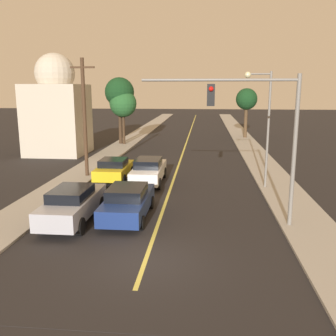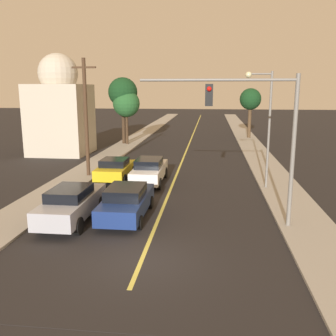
{
  "view_description": "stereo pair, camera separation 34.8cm",
  "coord_description": "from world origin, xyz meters",
  "px_view_note": "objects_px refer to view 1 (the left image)",
  "views": [
    {
      "loc": [
        1.97,
        -12.02,
        5.92
      ],
      "look_at": [
        0.0,
        8.21,
        1.6
      ],
      "focal_mm": 40.0,
      "sensor_mm": 36.0,
      "label": 1
    },
    {
      "loc": [
        2.31,
        -11.99,
        5.92
      ],
      "look_at": [
        0.0,
        8.21,
        1.6
      ],
      "focal_mm": 40.0,
      "sensor_mm": 36.0,
      "label": 2
    }
  ],
  "objects_px": {
    "car_near_lane_front": "(128,202)",
    "car_outer_lane_front": "(73,204)",
    "streetlamp_right": "(263,114)",
    "tree_right_near": "(247,100)",
    "car_near_lane_second": "(149,170)",
    "car_outer_lane_second": "(114,169)",
    "utility_pole_left": "(84,116)",
    "traffic_signal_mast": "(258,122)",
    "domed_building_left": "(57,110)",
    "tree_left_near": "(120,93)",
    "tree_left_far": "(123,104)"
  },
  "relations": [
    {
      "from": "car_near_lane_front",
      "to": "tree_left_far",
      "type": "distance_m",
      "value": 23.54
    },
    {
      "from": "car_near_lane_second",
      "to": "tree_right_near",
      "type": "height_order",
      "value": "tree_right_near"
    },
    {
      "from": "car_outer_lane_front",
      "to": "utility_pole_left",
      "type": "height_order",
      "value": "utility_pole_left"
    },
    {
      "from": "car_outer_lane_front",
      "to": "tree_right_near",
      "type": "relative_size",
      "value": 0.84
    },
    {
      "from": "streetlamp_right",
      "to": "domed_building_left",
      "type": "height_order",
      "value": "domed_building_left"
    },
    {
      "from": "tree_left_near",
      "to": "domed_building_left",
      "type": "relative_size",
      "value": 0.77
    },
    {
      "from": "car_outer_lane_front",
      "to": "tree_left_near",
      "type": "height_order",
      "value": "tree_left_near"
    },
    {
      "from": "car_near_lane_second",
      "to": "car_outer_lane_second",
      "type": "bearing_deg",
      "value": 169.32
    },
    {
      "from": "car_outer_lane_second",
      "to": "streetlamp_right",
      "type": "xyz_separation_m",
      "value": [
        9.19,
        -1.03,
        3.69
      ]
    },
    {
      "from": "car_near_lane_front",
      "to": "car_outer_lane_front",
      "type": "xyz_separation_m",
      "value": [
        -2.35,
        -0.79,
        0.07
      ]
    },
    {
      "from": "streetlamp_right",
      "to": "utility_pole_left",
      "type": "distance_m",
      "value": 11.44
    },
    {
      "from": "tree_left_near",
      "to": "tree_right_near",
      "type": "relative_size",
      "value": 1.19
    },
    {
      "from": "car_near_lane_front",
      "to": "car_outer_lane_front",
      "type": "distance_m",
      "value": 2.48
    },
    {
      "from": "traffic_signal_mast",
      "to": "tree_right_near",
      "type": "height_order",
      "value": "traffic_signal_mast"
    },
    {
      "from": "traffic_signal_mast",
      "to": "utility_pole_left",
      "type": "relative_size",
      "value": 0.84
    },
    {
      "from": "car_outer_lane_front",
      "to": "traffic_signal_mast",
      "type": "xyz_separation_m",
      "value": [
        8.02,
        0.31,
        3.7
      ]
    },
    {
      "from": "car_outer_lane_front",
      "to": "streetlamp_right",
      "type": "bearing_deg",
      "value": 36.4
    },
    {
      "from": "streetlamp_right",
      "to": "utility_pole_left",
      "type": "height_order",
      "value": "utility_pole_left"
    },
    {
      "from": "car_outer_lane_front",
      "to": "tree_left_near",
      "type": "bearing_deg",
      "value": 97.52
    },
    {
      "from": "car_near_lane_second",
      "to": "streetlamp_right",
      "type": "bearing_deg",
      "value": -4.92
    },
    {
      "from": "car_near_lane_front",
      "to": "car_outer_lane_front",
      "type": "height_order",
      "value": "car_outer_lane_front"
    },
    {
      "from": "car_outer_lane_second",
      "to": "utility_pole_left",
      "type": "height_order",
      "value": "utility_pole_left"
    },
    {
      "from": "streetlamp_right",
      "to": "utility_pole_left",
      "type": "bearing_deg",
      "value": 170.55
    },
    {
      "from": "car_near_lane_second",
      "to": "domed_building_left",
      "type": "relative_size",
      "value": 0.54
    },
    {
      "from": "streetlamp_right",
      "to": "tree_left_far",
      "type": "distance_m",
      "value": 20.53
    },
    {
      "from": "tree_left_near",
      "to": "utility_pole_left",
      "type": "bearing_deg",
      "value": -86.04
    },
    {
      "from": "car_near_lane_second",
      "to": "car_outer_lane_second",
      "type": "xyz_separation_m",
      "value": [
        -2.35,
        0.44,
        -0.06
      ]
    },
    {
      "from": "utility_pole_left",
      "to": "tree_left_near",
      "type": "xyz_separation_m",
      "value": [
        -1.05,
        15.2,
        1.34
      ]
    },
    {
      "from": "car_outer_lane_front",
      "to": "streetlamp_right",
      "type": "relative_size",
      "value": 0.73
    },
    {
      "from": "car_near_lane_front",
      "to": "streetlamp_right",
      "type": "height_order",
      "value": "streetlamp_right"
    },
    {
      "from": "car_near_lane_second",
      "to": "tree_right_near",
      "type": "xyz_separation_m",
      "value": [
        8.41,
        22.99,
        3.77
      ]
    },
    {
      "from": "streetlamp_right",
      "to": "car_outer_lane_second",
      "type": "bearing_deg",
      "value": 173.59
    },
    {
      "from": "utility_pole_left",
      "to": "streetlamp_right",
      "type": "bearing_deg",
      "value": -9.45
    },
    {
      "from": "car_near_lane_front",
      "to": "domed_building_left",
      "type": "relative_size",
      "value": 0.53
    },
    {
      "from": "car_near_lane_front",
      "to": "utility_pole_left",
      "type": "relative_size",
      "value": 0.62
    },
    {
      "from": "car_near_lane_front",
      "to": "tree_left_far",
      "type": "bearing_deg",
      "value": 102.59
    },
    {
      "from": "utility_pole_left",
      "to": "tree_right_near",
      "type": "bearing_deg",
      "value": 59.35
    },
    {
      "from": "car_near_lane_front",
      "to": "tree_right_near",
      "type": "bearing_deg",
      "value": 74.11
    },
    {
      "from": "car_near_lane_front",
      "to": "streetlamp_right",
      "type": "xyz_separation_m",
      "value": [
        6.83,
        5.98,
        3.68
      ]
    },
    {
      "from": "car_near_lane_second",
      "to": "tree_left_near",
      "type": "height_order",
      "value": "tree_left_near"
    },
    {
      "from": "car_outer_lane_second",
      "to": "tree_right_near",
      "type": "xyz_separation_m",
      "value": [
        10.77,
        22.55,
        3.83
      ]
    },
    {
      "from": "traffic_signal_mast",
      "to": "tree_left_near",
      "type": "height_order",
      "value": "tree_left_near"
    },
    {
      "from": "traffic_signal_mast",
      "to": "tree_right_near",
      "type": "relative_size",
      "value": 1.11
    },
    {
      "from": "car_near_lane_second",
      "to": "car_outer_lane_front",
      "type": "distance_m",
      "value": 7.73
    },
    {
      "from": "streetlamp_right",
      "to": "utility_pole_left",
      "type": "relative_size",
      "value": 0.87
    },
    {
      "from": "tree_left_far",
      "to": "car_near_lane_front",
      "type": "bearing_deg",
      "value": -77.41
    },
    {
      "from": "tree_left_far",
      "to": "tree_right_near",
      "type": "distance_m",
      "value": 15.13
    },
    {
      "from": "utility_pole_left",
      "to": "car_outer_lane_second",
      "type": "bearing_deg",
      "value": -21.97
    },
    {
      "from": "car_outer_lane_front",
      "to": "tree_left_near",
      "type": "xyz_separation_m",
      "value": [
        -3.15,
        23.85,
        4.64
      ]
    },
    {
      "from": "car_outer_lane_second",
      "to": "tree_left_far",
      "type": "height_order",
      "value": "tree_left_far"
    }
  ]
}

